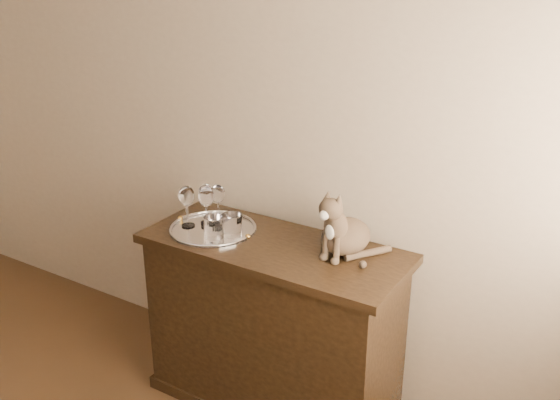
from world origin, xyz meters
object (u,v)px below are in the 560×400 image
at_px(tumbler_a, 214,227).
at_px(tray, 213,230).
at_px(wine_glass_b, 218,203).
at_px(wine_glass_a, 206,204).
at_px(wine_glass_c, 187,206).
at_px(tumbler_c, 232,225).
at_px(cat, 346,220).
at_px(sideboard, 274,327).
at_px(wine_glass_d, 207,207).

bearing_deg(tumbler_a, tray, 130.34).
bearing_deg(tray, wine_glass_b, 110.11).
distance_m(wine_glass_a, wine_glass_c, 0.09).
xyz_separation_m(tray, wine_glass_a, (-0.07, 0.04, 0.10)).
bearing_deg(tumbler_c, tumbler_a, -131.87).
height_order(tray, wine_glass_c, wine_glass_c).
height_order(wine_glass_b, cat, cat).
bearing_deg(cat, tray, -160.27).
bearing_deg(tray, sideboard, 4.47).
bearing_deg(tumbler_c, cat, 13.80).
xyz_separation_m(wine_glass_d, cat, (0.66, 0.11, 0.05)).
distance_m(tray, wine_glass_a, 0.13).
bearing_deg(sideboard, tumbler_c, -171.54).
xyz_separation_m(wine_glass_b, cat, (0.65, 0.03, 0.05)).
height_order(wine_glass_a, cat, cat).
bearing_deg(wine_glass_c, cat, 11.56).
height_order(wine_glass_d, cat, cat).
distance_m(wine_glass_c, tumbler_c, 0.24).
distance_m(sideboard, wine_glass_b, 0.63).
bearing_deg(cat, wine_glass_b, -168.38).
bearing_deg(sideboard, wine_glass_c, -172.54).
relative_size(tray, tumbler_a, 4.01).
xyz_separation_m(wine_glass_b, wine_glass_d, (-0.01, -0.08, 0.01)).
height_order(tumbler_a, cat, cat).
distance_m(wine_glass_d, tumbler_c, 0.16).
distance_m(wine_glass_d, tumbler_a, 0.13).
distance_m(tray, cat, 0.65).
relative_size(wine_glass_a, wine_glass_d, 0.99).
bearing_deg(wine_glass_a, cat, 6.38).
bearing_deg(wine_glass_c, tumbler_a, -11.25).
relative_size(wine_glass_c, cat, 0.65).
relative_size(sideboard, wine_glass_a, 6.17).
xyz_separation_m(sideboard, wine_glass_a, (-0.38, 0.02, 0.53)).
bearing_deg(cat, tumbler_c, -157.35).
xyz_separation_m(tumbler_a, tumbler_c, (0.06, 0.06, 0.00)).
bearing_deg(wine_glass_d, wine_glass_b, 84.75).
distance_m(wine_glass_b, tumbler_c, 0.18).
xyz_separation_m(wine_glass_a, tumbler_a, (0.12, -0.11, -0.05)).
bearing_deg(wine_glass_a, wine_glass_b, 52.56).
xyz_separation_m(sideboard, tray, (-0.31, -0.02, 0.43)).
height_order(wine_glass_a, wine_glass_c, wine_glass_c).
bearing_deg(sideboard, wine_glass_b, 169.67).
xyz_separation_m(tray, tumbler_a, (0.06, -0.07, 0.05)).
xyz_separation_m(wine_glass_b, tumbler_a, (0.09, -0.15, -0.04)).
relative_size(sideboard, cat, 3.96).
bearing_deg(wine_glass_b, tumbler_a, -60.01).
distance_m(sideboard, cat, 0.66).
bearing_deg(tumbler_a, wine_glass_b, 119.99).
distance_m(wine_glass_a, tumbler_c, 0.19).
bearing_deg(wine_glass_d, wine_glass_c, -152.48).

